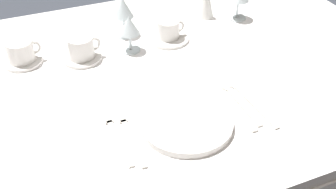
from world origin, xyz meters
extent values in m
cube|color=white|center=(0.00, 0.00, 0.72)|extent=(1.80, 1.10, 0.04)
cube|color=white|center=(0.00, 0.55, 0.61)|extent=(1.80, 0.01, 0.18)
cylinder|color=brown|center=(0.80, 0.45, 0.35)|extent=(0.07, 0.07, 0.70)
cylinder|color=white|center=(0.04, -0.27, 0.75)|extent=(0.24, 0.24, 0.02)
cube|color=beige|center=(-0.11, -0.28, 0.74)|extent=(0.02, 0.18, 0.00)
cube|color=beige|center=(-0.11, -0.18, 0.74)|extent=(0.02, 0.04, 0.00)
cube|color=beige|center=(-0.14, -0.27, 0.74)|extent=(0.02, 0.18, 0.00)
cube|color=beige|center=(-0.14, -0.17, 0.74)|extent=(0.02, 0.04, 0.00)
cube|color=beige|center=(0.19, -0.27, 0.74)|extent=(0.02, 0.19, 0.00)
cube|color=beige|center=(0.19, -0.16, 0.74)|extent=(0.02, 0.06, 0.00)
cube|color=beige|center=(0.22, -0.26, 0.74)|extent=(0.02, 0.18, 0.00)
ellipsoid|color=beige|center=(0.22, -0.16, 0.74)|extent=(0.03, 0.04, 0.01)
cube|color=beige|center=(0.25, -0.28, 0.74)|extent=(0.02, 0.20, 0.00)
ellipsoid|color=beige|center=(0.25, -0.17, 0.74)|extent=(0.03, 0.04, 0.01)
cylinder|color=white|center=(-0.31, 0.21, 0.74)|extent=(0.12, 0.12, 0.01)
cylinder|color=white|center=(-0.31, 0.21, 0.78)|extent=(0.08, 0.08, 0.07)
torus|color=white|center=(-0.27, 0.21, 0.79)|extent=(0.05, 0.01, 0.05)
cylinder|color=white|center=(0.17, 0.16, 0.74)|extent=(0.14, 0.14, 0.01)
cylinder|color=white|center=(0.17, 0.16, 0.78)|extent=(0.08, 0.08, 0.06)
torus|color=white|center=(0.21, 0.16, 0.78)|extent=(0.04, 0.01, 0.04)
cylinder|color=white|center=(-0.13, 0.15, 0.74)|extent=(0.13, 0.13, 0.01)
cylinder|color=white|center=(-0.13, 0.15, 0.78)|extent=(0.08, 0.08, 0.07)
torus|color=white|center=(-0.09, 0.15, 0.79)|extent=(0.05, 0.01, 0.05)
cylinder|color=silver|center=(0.48, 0.22, 0.74)|extent=(0.07, 0.07, 0.01)
cylinder|color=silver|center=(0.48, 0.22, 0.78)|extent=(0.01, 0.01, 0.07)
cylinder|color=silver|center=(0.03, 0.15, 0.74)|extent=(0.06, 0.06, 0.01)
cylinder|color=silver|center=(0.03, 0.15, 0.77)|extent=(0.01, 0.01, 0.06)
cone|color=silver|center=(0.03, 0.15, 0.83)|extent=(0.07, 0.07, 0.06)
cylinder|color=silver|center=(0.05, 0.26, 0.74)|extent=(0.07, 0.07, 0.01)
cylinder|color=silver|center=(0.05, 0.26, 0.78)|extent=(0.01, 0.01, 0.06)
cone|color=silver|center=(0.05, 0.26, 0.84)|extent=(0.07, 0.07, 0.07)
camera|label=1|loc=(-0.33, -1.02, 1.45)|focal=45.01mm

